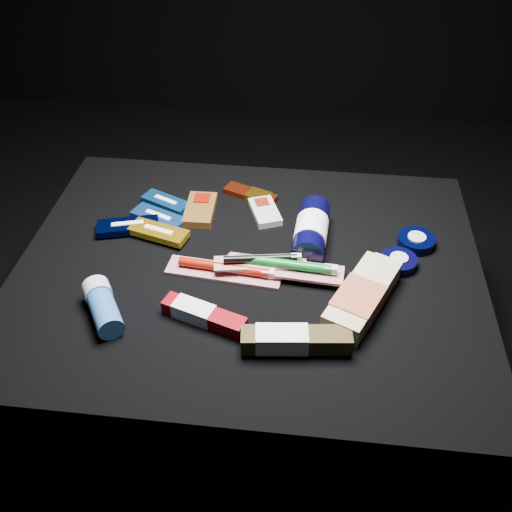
# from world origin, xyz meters

# --- Properties ---
(ground) EXTENTS (3.00, 3.00, 0.00)m
(ground) POSITION_xyz_m (0.00, 0.00, 0.00)
(ground) COLOR black
(ground) RESTS_ON ground
(cloth_table) EXTENTS (0.98, 0.78, 0.40)m
(cloth_table) POSITION_xyz_m (0.00, 0.00, 0.20)
(cloth_table) COLOR black
(cloth_table) RESTS_ON ground
(luna_bar_0) EXTENTS (0.13, 0.09, 0.02)m
(luna_bar_0) POSITION_xyz_m (-0.22, 0.20, 0.41)
(luna_bar_0) COLOR #1458AD
(luna_bar_0) RESTS_ON cloth_table
(luna_bar_1) EXTENTS (0.14, 0.09, 0.02)m
(luna_bar_1) POSITION_xyz_m (-0.23, 0.13, 0.41)
(luna_bar_1) COLOR blue
(luna_bar_1) RESTS_ON cloth_table
(luna_bar_2) EXTENTS (0.15, 0.09, 0.02)m
(luna_bar_2) POSITION_xyz_m (-0.28, 0.09, 0.41)
(luna_bar_2) COLOR black
(luna_bar_2) RESTS_ON cloth_table
(luna_bar_3) EXTENTS (0.14, 0.08, 0.02)m
(luna_bar_3) POSITION_xyz_m (-0.21, 0.07, 0.42)
(luna_bar_3) COLOR gold
(luna_bar_3) RESTS_ON cloth_table
(clif_bar_0) EXTENTS (0.07, 0.12, 0.02)m
(clif_bar_0) POSITION_xyz_m (-0.14, 0.18, 0.41)
(clif_bar_0) COLOR brown
(clif_bar_0) RESTS_ON cloth_table
(clif_bar_1) EXTENTS (0.09, 0.12, 0.02)m
(clif_bar_1) POSITION_xyz_m (0.01, 0.19, 0.41)
(clif_bar_1) COLOR #B8BAB1
(clif_bar_1) RESTS_ON cloth_table
(power_bar) EXTENTS (0.14, 0.09, 0.02)m
(power_bar) POSITION_xyz_m (-0.02, 0.25, 0.41)
(power_bar) COLOR maroon
(power_bar) RESTS_ON cloth_table
(lotion_bottle) EXTENTS (0.08, 0.22, 0.07)m
(lotion_bottle) POSITION_xyz_m (0.13, 0.09, 0.43)
(lotion_bottle) COLOR black
(lotion_bottle) RESTS_ON cloth_table
(cream_tin_upper) EXTENTS (0.08, 0.08, 0.03)m
(cream_tin_upper) POSITION_xyz_m (0.36, 0.11, 0.41)
(cream_tin_upper) COLOR black
(cream_tin_upper) RESTS_ON cloth_table
(cream_tin_lower) EXTENTS (0.08, 0.08, 0.02)m
(cream_tin_lower) POSITION_xyz_m (0.31, 0.04, 0.41)
(cream_tin_lower) COLOR black
(cream_tin_lower) RESTS_ON cloth_table
(bodywash_bottle) EXTENTS (0.16, 0.23, 0.05)m
(bodywash_bottle) POSITION_xyz_m (0.23, -0.09, 0.42)
(bodywash_bottle) COLOR #C5B786
(bodywash_bottle) RESTS_ON cloth_table
(deodorant_stick) EXTENTS (0.11, 0.14, 0.05)m
(deodorant_stick) POSITION_xyz_m (-0.26, -0.17, 0.43)
(deodorant_stick) COLOR #28609C
(deodorant_stick) RESTS_ON cloth_table
(toothbrush_pack_0) EXTENTS (0.24, 0.08, 0.03)m
(toothbrush_pack_0) POSITION_xyz_m (-0.04, -0.03, 0.41)
(toothbrush_pack_0) COLOR beige
(toothbrush_pack_0) RESTS_ON cloth_table
(toothbrush_pack_1) EXTENTS (0.19, 0.06, 0.02)m
(toothbrush_pack_1) POSITION_xyz_m (0.05, -0.01, 0.41)
(toothbrush_pack_1) COLOR #BCB5AF
(toothbrush_pack_1) RESTS_ON cloth_table
(toothbrush_pack_2) EXTENTS (0.25, 0.07, 0.03)m
(toothbrush_pack_2) POSITION_xyz_m (0.08, -0.02, 0.42)
(toothbrush_pack_2) COLOR beige
(toothbrush_pack_2) RESTS_ON cloth_table
(toothbrush_pack_3) EXTENTS (0.20, 0.08, 0.02)m
(toothbrush_pack_3) POSITION_xyz_m (0.03, -0.01, 0.43)
(toothbrush_pack_3) COLOR silver
(toothbrush_pack_3) RESTS_ON cloth_table
(toothpaste_carton_red) EXTENTS (0.17, 0.09, 0.03)m
(toothpaste_carton_red) POSITION_xyz_m (-0.07, -0.16, 0.42)
(toothpaste_carton_red) COLOR #720007
(toothpaste_carton_red) RESTS_ON cloth_table
(toothpaste_carton_green) EXTENTS (0.20, 0.07, 0.04)m
(toothpaste_carton_green) POSITION_xyz_m (0.10, -0.22, 0.42)
(toothpaste_carton_green) COLOR #33280E
(toothpaste_carton_green) RESTS_ON cloth_table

